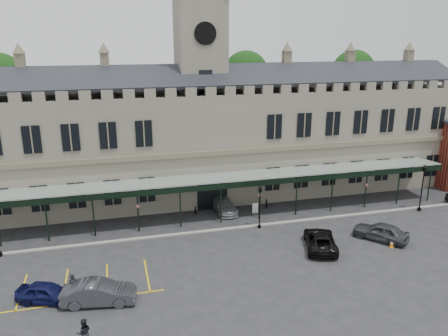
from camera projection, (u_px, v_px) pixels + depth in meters
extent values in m
plane|color=#262628|center=(242.00, 256.00, 36.60)|extent=(140.00, 140.00, 0.00)
cube|color=#696357|center=(202.00, 144.00, 49.69)|extent=(60.00, 10.00, 12.00)
cube|color=brown|center=(212.00, 153.00, 44.83)|extent=(60.00, 0.35, 0.50)
cube|color=black|center=(206.00, 76.00, 45.13)|extent=(60.00, 4.77, 2.20)
cube|color=black|center=(196.00, 72.00, 49.76)|extent=(60.00, 4.77, 2.20)
cube|color=black|center=(212.00, 192.00, 46.15)|extent=(3.20, 0.18, 3.80)
cube|color=#696357|center=(201.00, 100.00, 48.25)|extent=(5.00, 5.00, 22.00)
cylinder|color=silver|center=(205.00, 33.00, 43.86)|extent=(2.20, 0.12, 2.20)
cylinder|color=black|center=(205.00, 33.00, 43.80)|extent=(2.30, 0.04, 2.30)
cube|color=black|center=(206.00, 84.00, 45.30)|extent=(1.40, 0.12, 2.80)
cube|color=#8C9E93|center=(216.00, 178.00, 43.75)|extent=(50.00, 4.00, 0.40)
cube|color=black|center=(221.00, 186.00, 41.97)|extent=(50.00, 0.18, 0.50)
cube|color=gray|center=(225.00, 229.00, 41.67)|extent=(60.00, 0.40, 0.12)
cylinder|color=#332314|center=(8.00, 138.00, 52.66)|extent=(0.70, 0.70, 12.00)
cylinder|color=#332314|center=(245.00, 125.00, 59.98)|extent=(0.70, 0.70, 12.00)
sphere|color=black|center=(246.00, 73.00, 57.96)|extent=(6.00, 6.00, 6.00)
cylinder|color=#332314|center=(349.00, 120.00, 63.88)|extent=(0.70, 0.70, 12.00)
sphere|color=black|center=(353.00, 71.00, 61.86)|extent=(6.00, 6.00, 6.00)
cylinder|color=black|center=(0.00, 254.00, 36.58)|extent=(0.38, 0.38, 0.32)
cylinder|color=black|center=(259.00, 226.00, 42.03)|extent=(0.34, 0.34, 0.28)
cylinder|color=black|center=(260.00, 210.00, 41.53)|extent=(0.11, 0.11, 3.74)
cube|color=black|center=(260.00, 190.00, 40.95)|extent=(0.26, 0.26, 0.37)
cone|color=black|center=(260.00, 187.00, 40.86)|extent=(0.41, 0.41, 0.28)
cylinder|color=black|center=(419.00, 209.00, 46.18)|extent=(0.40, 0.40, 0.33)
cylinder|color=black|center=(422.00, 191.00, 45.59)|extent=(0.13, 0.13, 4.41)
cube|color=black|center=(425.00, 169.00, 44.91)|extent=(0.31, 0.31, 0.44)
cone|color=black|center=(425.00, 166.00, 44.80)|extent=(0.48, 0.48, 0.33)
cube|color=orange|center=(391.00, 247.00, 38.15)|extent=(0.34, 0.34, 0.04)
cone|color=orange|center=(392.00, 244.00, 38.07)|extent=(0.39, 0.39, 0.62)
cylinder|color=silver|center=(392.00, 243.00, 38.04)|extent=(0.26, 0.26, 0.09)
cylinder|color=black|center=(255.00, 211.00, 45.56)|extent=(0.05, 0.05, 0.45)
cube|color=silver|center=(255.00, 208.00, 45.46)|extent=(0.63, 0.08, 1.08)
cylinder|color=black|center=(196.00, 210.00, 45.15)|extent=(0.15, 0.15, 0.86)
cylinder|color=black|center=(266.00, 204.00, 46.85)|extent=(0.17, 0.17, 0.95)
imported|color=#0D103B|center=(47.00, 293.00, 30.13)|extent=(4.46, 3.02, 1.41)
imported|color=#35383D|center=(99.00, 293.00, 29.91)|extent=(5.21, 2.48, 1.65)
imported|color=gray|center=(224.00, 205.00, 45.90)|extent=(2.30, 5.06, 1.44)
imported|color=black|center=(320.00, 240.00, 37.85)|extent=(4.06, 5.86, 1.49)
imported|color=#35383D|center=(381.00, 231.00, 39.36)|extent=(4.56, 4.93, 1.64)
imported|color=black|center=(74.00, 287.00, 30.39)|extent=(0.80, 0.63, 1.93)
imported|color=black|center=(84.00, 332.00, 25.77)|extent=(0.93, 0.75, 1.80)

